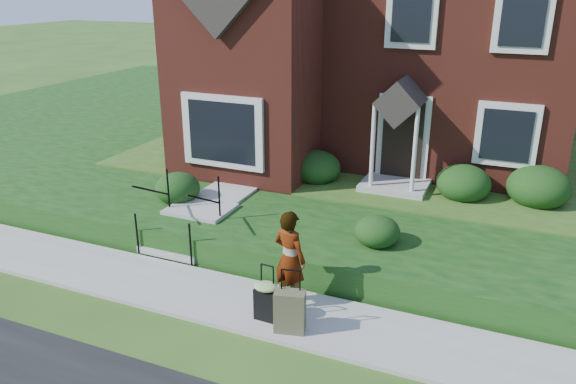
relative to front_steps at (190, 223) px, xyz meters
The scene contains 9 objects.
ground 3.14m from the front_steps, 36.42° to the right, with size 120.00×120.00×0.00m, color #2D5119.
sidewalk 3.14m from the front_steps, 36.42° to the right, with size 60.00×1.60×0.08m, color #9E9B93.
terrace 11.15m from the front_steps, 54.33° to the left, with size 44.00×20.00×0.60m, color #103A0F.
walkway 3.16m from the front_steps, 90.00° to the left, with size 1.20×6.00×0.06m, color #9E9B93.
front_steps is the anchor object (origin of this frame).
foundation_shrubs 4.43m from the front_steps, 44.31° to the left, with size 10.17×4.70×1.00m.
woman 3.44m from the front_steps, 26.95° to the right, with size 0.64×0.42×1.77m, color #999999.
suitcase_black 3.59m from the front_steps, 37.02° to the right, with size 0.43×0.36×1.00m.
suitcase_olive 4.08m from the front_steps, 34.52° to the right, with size 0.55×0.39×1.08m.
Camera 1 is at (3.91, -7.65, 5.44)m, focal length 35.00 mm.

